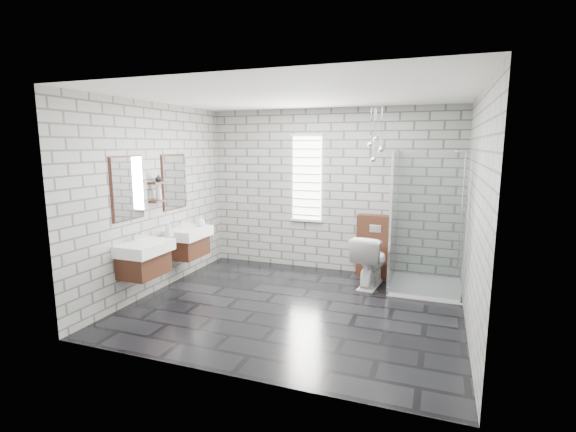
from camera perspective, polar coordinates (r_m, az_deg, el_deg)
The scene contains 20 objects.
floor at distance 5.65m, azimuth 0.88°, elevation -12.31°, with size 4.20×3.60×0.02m, color black.
ceiling at distance 5.27m, azimuth 0.96°, elevation 16.28°, with size 4.20×3.60×0.02m, color white.
wall_back at distance 7.01m, azimuth 5.78°, elevation 3.45°, with size 4.20×0.02×2.70m, color #9F9F99.
wall_front at distance 3.65m, azimuth -8.42°, elevation -2.33°, with size 4.20×0.02×2.70m, color #9F9F99.
wall_left at distance 6.30m, azimuth -17.55°, elevation 2.35°, with size 0.02×3.60×2.70m, color #9F9F99.
wall_right at distance 5.02m, azimuth 24.32°, elevation 0.18°, with size 0.02×3.60×2.70m, color #9F9F99.
vanity_left at distance 5.81m, azimuth -19.29°, elevation -4.29°, with size 0.47×0.70×1.57m.
vanity_right at distance 6.61m, azimuth -13.71°, elevation -2.37°, with size 0.47×0.70×1.57m.
shelf_lower at distance 6.21m, azimuth -17.23°, elevation 1.99°, with size 0.14×0.30×0.03m, color #472416.
shelf_upper at distance 6.19m, azimuth -17.35°, elevation 4.38°, with size 0.14×0.30×0.03m, color #472416.
window at distance 7.08m, azimuth 2.59°, elevation 5.17°, with size 0.56×0.05×1.48m.
cistern_panel at distance 6.90m, azimuth 11.89°, elevation -3.98°, with size 0.60×0.20×1.00m, color #472416.
flush_plate at distance 6.73m, azimuth 11.85°, elevation -1.70°, with size 0.18×0.01×0.12m, color silver.
shower_enclosure at distance 6.34m, azimuth 17.52°, elevation -5.41°, with size 1.00×1.00×2.03m.
pendant_cluster at distance 6.38m, azimuth 11.97°, elevation 9.17°, with size 0.24×0.22×0.85m.
toilet at distance 6.42m, azimuth 11.18°, elevation -5.98°, with size 0.44×0.77×0.78m, color white.
soap_bottle_a at distance 6.00m, azimuth -15.94°, elevation -1.85°, with size 0.09×0.09×0.19m, color #B2B2B2.
soap_bottle_b at distance 6.66m, azimuth -11.86°, elevation -0.66°, with size 0.13×0.13×0.17m, color #B2B2B2.
soap_bottle_c at distance 6.19m, azimuth -17.25°, elevation 3.18°, with size 0.09×0.09×0.23m, color #B2B2B2.
vase at distance 6.18m, azimuth -17.29°, elevation 4.98°, with size 0.10×0.10×0.10m, color #B2B2B2.
Camera 1 is at (1.71, -4.95, 2.10)m, focal length 26.00 mm.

